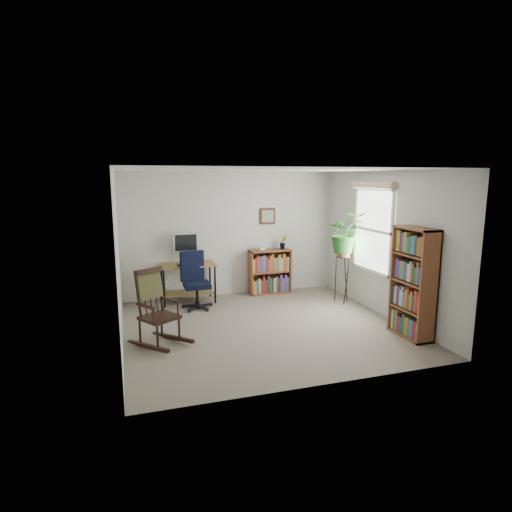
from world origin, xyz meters
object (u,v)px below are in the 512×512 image
object	(u,v)px
low_bookshelf	(270,272)
tall_bookshelf	(413,283)
desk	(188,283)
rocking_chair	(159,307)
office_chair	(197,280)

from	to	relation	value
low_bookshelf	tall_bookshelf	xyz separation A→B (m)	(1.18, -2.84, 0.36)
desk	low_bookshelf	distance (m)	1.66
desk	rocking_chair	size ratio (longest dim) A/B	0.93
rocking_chair	tall_bookshelf	distance (m)	3.61
office_chair	low_bookshelf	bearing A→B (deg)	7.76
rocking_chair	low_bookshelf	xyz separation A→B (m)	(2.34, 2.06, -0.10)
office_chair	desk	bearing A→B (deg)	88.49
desk	low_bookshelf	world-z (taller)	low_bookshelf
desk	office_chair	world-z (taller)	office_chair
office_chair	tall_bookshelf	distance (m)	3.57
desk	tall_bookshelf	bearing A→B (deg)	-43.83
office_chair	tall_bookshelf	size ratio (longest dim) A/B	0.64
rocking_chair	desk	bearing A→B (deg)	37.82
desk	office_chair	distance (m)	0.49
office_chair	tall_bookshelf	bearing A→B (deg)	-52.03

